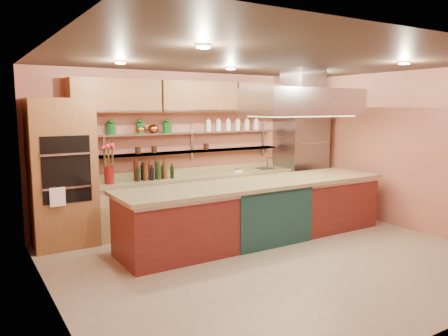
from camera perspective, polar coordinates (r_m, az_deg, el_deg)
floor at (r=6.49m, az=6.63°, el=-11.69°), size 6.00×5.00×0.02m
ceiling at (r=6.14m, az=7.06°, el=13.83°), size 6.00×5.00×0.02m
wall_back at (r=8.25m, az=-4.00°, el=2.62°), size 6.00×0.04×2.80m
wall_front at (r=4.50m, az=27.01°, el=-2.72°), size 6.00×0.04×2.80m
wall_left at (r=4.91m, az=-21.78°, el=-1.58°), size 0.04×5.00×2.80m
wall_right at (r=8.35m, az=23.22°, el=2.06°), size 0.04×5.00×2.80m
oven_stack at (r=7.17m, az=-20.37°, el=-0.68°), size 0.95×0.64×2.30m
refrigerator at (r=9.33m, az=9.98°, el=0.98°), size 0.95×0.72×2.10m
back_counter at (r=8.11m, az=-3.26°, el=-4.15°), size 3.84×0.64×0.93m
wall_shelf_lower at (r=8.12m, az=-3.88°, el=2.18°), size 3.60×0.26×0.03m
wall_shelf_upper at (r=8.09m, az=-3.90°, el=4.65°), size 3.60×0.26×0.03m
upper_cabinets at (r=8.06m, az=-3.46°, el=9.26°), size 4.60×0.36×0.55m
range_hood at (r=7.57m, az=10.22°, el=8.48°), size 2.00×1.00×0.45m
ceiling_downlights at (r=6.30m, az=5.89°, el=13.43°), size 4.00×2.80×0.02m
island at (r=7.20m, az=4.49°, el=-5.58°), size 4.62×1.03×0.96m
flower_vase at (r=7.32m, az=-14.76°, el=-0.90°), size 0.18×0.18×0.28m
oil_bottle_cluster at (r=7.58m, az=-9.09°, el=-0.60°), size 0.76×0.30×0.24m
kitchen_scale at (r=8.39m, az=1.77°, el=-0.23°), size 0.18×0.16×0.08m
bar_faucet at (r=8.91m, az=5.66°, el=0.67°), size 0.04×0.04×0.22m
copper_kettle at (r=7.75m, az=-9.24°, el=5.10°), size 0.19×0.19×0.15m
green_canister at (r=7.86m, az=-7.38°, el=5.23°), size 0.19×0.19×0.17m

